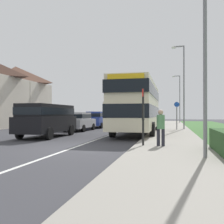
{
  "coord_description": "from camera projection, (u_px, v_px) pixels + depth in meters",
  "views": [
    {
      "loc": [
        4.19,
        -10.3,
        1.5
      ],
      "look_at": [
        0.73,
        4.62,
        1.6
      ],
      "focal_mm": 40.93,
      "sensor_mm": 36.0,
      "label": 1
    }
  ],
  "objects": [
    {
      "name": "ground_plane",
      "position": [
        71.0,
        148.0,
        10.97
      ],
      "size": [
        120.0,
        120.0,
        0.0
      ],
      "primitive_type": "plane",
      "color": "#38383D"
    },
    {
      "name": "lane_marking_centre",
      "position": [
        113.0,
        134.0,
        18.77
      ],
      "size": [
        0.14,
        60.0,
        0.01
      ],
      "primitive_type": "cube",
      "color": "silver",
      "rests_on": "ground_plane"
    },
    {
      "name": "pavement_near_side",
      "position": [
        171.0,
        137.0,
        15.87
      ],
      "size": [
        3.2,
        68.0,
        0.12
      ],
      "primitive_type": "cube",
      "color": "gray",
      "rests_on": "ground_plane"
    },
    {
      "name": "double_decker_bus",
      "position": [
        138.0,
        105.0,
        18.76
      ],
      "size": [
        2.8,
        10.67,
        3.7
      ],
      "color": "beige",
      "rests_on": "ground_plane"
    },
    {
      "name": "parked_van_black",
      "position": [
        47.0,
        118.0,
        16.36
      ],
      "size": [
        2.11,
        5.2,
        2.08
      ],
      "color": "black",
      "rests_on": "ground_plane"
    },
    {
      "name": "parked_car_silver",
      "position": [
        79.0,
        121.0,
        22.28
      ],
      "size": [
        1.88,
        4.36,
        1.61
      ],
      "color": "#B7B7BC",
      "rests_on": "ground_plane"
    },
    {
      "name": "parked_car_blue",
      "position": [
        97.0,
        119.0,
        27.13
      ],
      "size": [
        1.9,
        4.35,
        1.72
      ],
      "color": "navy",
      "rests_on": "ground_plane"
    },
    {
      "name": "parked_car_white",
      "position": [
        108.0,
        118.0,
        32.09
      ],
      "size": [
        1.93,
        4.27,
        1.7
      ],
      "color": "silver",
      "rests_on": "ground_plane"
    },
    {
      "name": "pedestrian_at_stop",
      "position": [
        161.0,
        126.0,
        10.88
      ],
      "size": [
        0.34,
        0.34,
        1.67
      ],
      "color": "#23232D",
      "rests_on": "ground_plane"
    },
    {
      "name": "bus_stop_sign",
      "position": [
        143.0,
        113.0,
        11.12
      ],
      "size": [
        0.09,
        0.52,
        2.6
      ],
      "color": "black",
      "rests_on": "ground_plane"
    },
    {
      "name": "cycle_route_sign",
      "position": [
        177.0,
        115.0,
        22.04
      ],
      "size": [
        0.44,
        0.08,
        2.52
      ],
      "color": "slate",
      "rests_on": "ground_plane"
    },
    {
      "name": "street_lamp_near",
      "position": [
        202.0,
        14.0,
        8.09
      ],
      "size": [
        1.14,
        0.2,
        8.19
      ],
      "color": "slate",
      "rests_on": "ground_plane"
    },
    {
      "name": "street_lamp_mid",
      "position": [
        183.0,
        82.0,
        23.14
      ],
      "size": [
        1.14,
        0.2,
        7.68
      ],
      "color": "slate",
      "rests_on": "ground_plane"
    },
    {
      "name": "street_lamp_far",
      "position": [
        179.0,
        96.0,
        39.02
      ],
      "size": [
        1.14,
        0.2,
        7.33
      ],
      "color": "slate",
      "rests_on": "ground_plane"
    }
  ]
}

